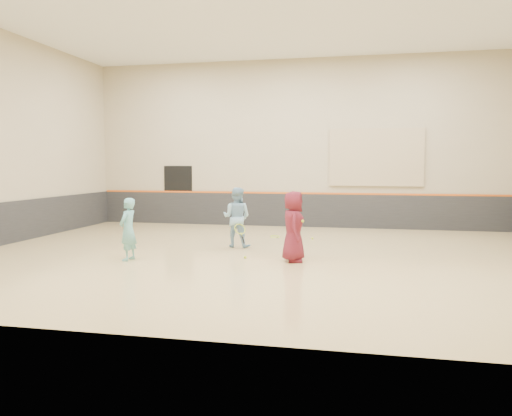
% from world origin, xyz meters
% --- Properties ---
extents(room, '(15.04, 12.04, 6.22)m').
position_xyz_m(room, '(0.00, 0.00, 0.81)').
color(room, tan).
rests_on(room, ground).
extents(wainscot_back, '(14.90, 0.04, 1.20)m').
position_xyz_m(wainscot_back, '(0.00, 5.97, 0.60)').
color(wainscot_back, '#232326').
rests_on(wainscot_back, floor).
extents(wainscot_left, '(0.04, 11.90, 1.20)m').
position_xyz_m(wainscot_left, '(-7.47, 0.00, 0.60)').
color(wainscot_left, '#232326').
rests_on(wainscot_left, floor).
extents(accent_stripe, '(14.90, 0.03, 0.06)m').
position_xyz_m(accent_stripe, '(0.00, 5.96, 1.22)').
color(accent_stripe, '#D85914').
rests_on(accent_stripe, wall_back).
extents(acoustic_panel, '(3.20, 0.08, 2.00)m').
position_xyz_m(acoustic_panel, '(2.80, 5.95, 2.50)').
color(acoustic_panel, tan).
rests_on(acoustic_panel, wall_back).
extents(doorway, '(1.10, 0.05, 2.20)m').
position_xyz_m(doorway, '(-4.50, 5.98, 1.10)').
color(doorway, black).
rests_on(doorway, floor).
extents(girl, '(0.40, 0.56, 1.47)m').
position_xyz_m(girl, '(-3.03, -1.20, 0.74)').
color(girl, '#68B2B4').
rests_on(girl, floor).
extents(instructor, '(0.86, 0.70, 1.63)m').
position_xyz_m(instructor, '(-1.01, 1.19, 0.82)').
color(instructor, '#89B6D4').
rests_on(instructor, floor).
extents(young_man, '(0.64, 0.87, 1.64)m').
position_xyz_m(young_man, '(0.79, -0.55, 0.82)').
color(young_man, maroon).
rests_on(young_man, floor).
extents(held_racket, '(0.43, 0.43, 0.60)m').
position_xyz_m(held_racket, '(-0.82, 0.82, 0.55)').
color(held_racket, '#B4CC2C').
rests_on(held_racket, instructor).
extents(spare_racket, '(0.67, 0.67, 0.09)m').
position_xyz_m(spare_racket, '(-0.29, 3.25, 0.04)').
color(spare_racket, '#A6CF2D').
rests_on(spare_racket, floor).
extents(ball_under_racket, '(0.07, 0.07, 0.07)m').
position_xyz_m(ball_under_racket, '(-0.39, -0.43, 0.03)').
color(ball_under_racket, '#BFDF33').
rests_on(ball_under_racket, floor).
extents(ball_in_hand, '(0.07, 0.07, 0.07)m').
position_xyz_m(ball_in_hand, '(1.02, -0.71, 0.97)').
color(ball_in_hand, gold).
rests_on(ball_in_hand, young_man).
extents(ball_beside_spare, '(0.07, 0.07, 0.07)m').
position_xyz_m(ball_beside_spare, '(0.89, 2.99, 0.03)').
color(ball_beside_spare, '#C8DD33').
rests_on(ball_beside_spare, floor).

